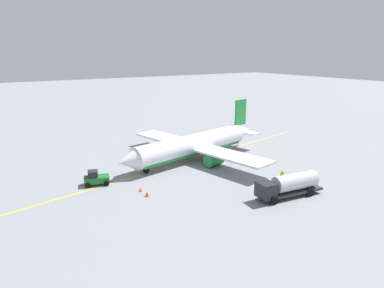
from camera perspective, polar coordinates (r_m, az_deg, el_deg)
ground_plane at (r=63.45m, az=0.00°, el=-2.62°), size 400.00×400.00×0.00m
airplane at (r=63.03m, az=0.32°, el=-0.20°), size 32.44×31.29×9.73m
fuel_tanker at (r=49.04m, az=15.63°, el=-6.46°), size 10.17×3.75×3.15m
pushback_tug at (r=53.50m, az=-15.50°, el=-5.44°), size 4.01×3.14×2.20m
refueling_worker at (r=54.96m, az=14.56°, el=-5.04°), size 0.61×0.63×1.71m
safety_cone_nose at (r=48.19m, az=-7.36°, el=-8.14°), size 0.64×0.64×0.71m
safety_cone_wingtip at (r=49.99m, az=-8.46°, el=-7.40°), size 0.51×0.51×0.57m
taxi_line_marking at (r=63.45m, az=0.00°, el=-2.61°), size 65.77×13.66×0.01m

